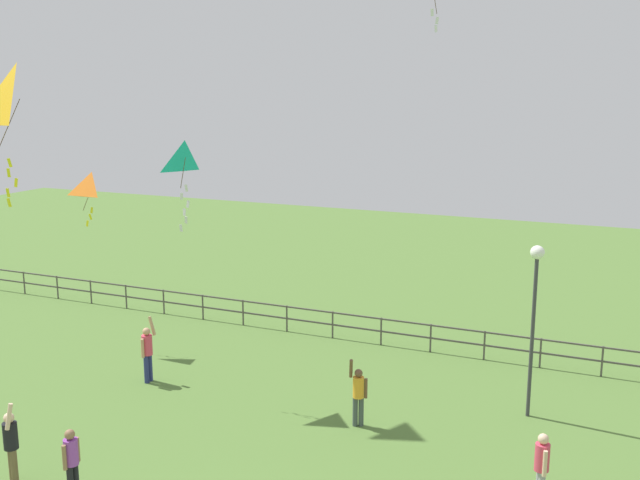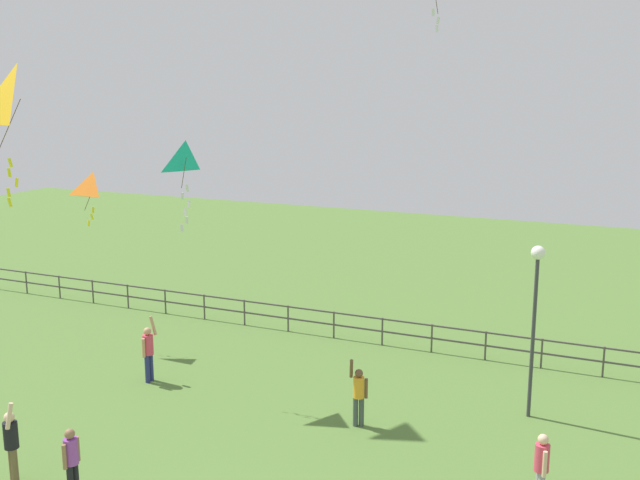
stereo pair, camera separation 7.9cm
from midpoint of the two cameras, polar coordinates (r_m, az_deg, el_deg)
name	(u,v)px [view 1 (the left image)]	position (r m, az deg, el deg)	size (l,w,h in m)	color
lamppost	(535,294)	(19.71, 16.09, -4.03)	(0.36, 0.36, 4.61)	#38383D
person_2	(72,460)	(16.90, -18.71, -15.72)	(0.29, 0.48, 1.59)	black
person_3	(358,393)	(19.23, 2.85, -11.65)	(0.49, 0.30, 1.80)	#3F4C47
person_4	(11,443)	(17.89, -22.81, -14.18)	(0.48, 0.41, 1.96)	brown
person_5	(147,350)	(22.44, -13.24, -8.25)	(0.34, 0.50, 1.95)	navy
person_6	(542,465)	(16.45, 16.55, -16.28)	(0.30, 0.46, 1.63)	#99999E
kite_1	(185,162)	(20.25, -10.44, 5.91)	(0.70, 0.91, 2.48)	#19B2B2
kite_4	(93,187)	(25.57, -17.19, 3.92)	(0.92, 0.80, 1.71)	orange
kite_5	(19,103)	(17.81, -22.27, 9.70)	(0.85, 1.31, 3.01)	yellow
waterfront_railing	(384,327)	(25.04, 4.89, -6.70)	(36.06, 0.06, 0.95)	#4C4742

